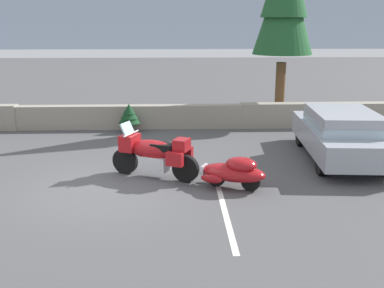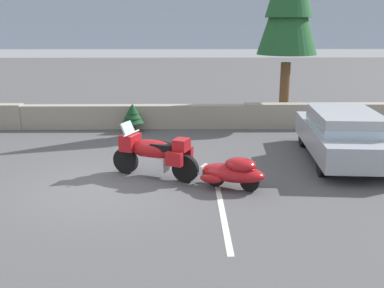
# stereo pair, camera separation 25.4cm
# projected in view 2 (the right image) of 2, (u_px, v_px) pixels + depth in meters

# --- Properties ---
(ground_plane) EXTENTS (80.00, 80.00, 0.00)m
(ground_plane) POSITION_uv_depth(u_px,v_px,m) (106.00, 187.00, 10.55)
(ground_plane) COLOR #4C4C4F
(stone_guard_wall) EXTENTS (24.00, 0.51, 0.89)m
(stone_guard_wall) POSITION_uv_depth(u_px,v_px,m) (136.00, 116.00, 16.27)
(stone_guard_wall) COLOR gray
(stone_guard_wall) RESTS_ON ground
(distant_ridgeline) EXTENTS (240.00, 80.00, 16.00)m
(distant_ridgeline) POSITION_uv_depth(u_px,v_px,m) (178.00, 2.00, 101.21)
(distant_ridgeline) COLOR #99A8BF
(distant_ridgeline) RESTS_ON ground
(touring_motorcycle) EXTENTS (2.17, 1.29, 1.33)m
(touring_motorcycle) POSITION_uv_depth(u_px,v_px,m) (154.00, 153.00, 11.04)
(touring_motorcycle) COLOR black
(touring_motorcycle) RESTS_ON ground
(car_shaped_trailer) EXTENTS (2.16, 1.25, 0.76)m
(car_shaped_trailer) POSITION_uv_depth(u_px,v_px,m) (233.00, 172.00, 10.32)
(car_shaped_trailer) COLOR black
(car_shaped_trailer) RESTS_ON ground
(sedan_at_right_edge) EXTENTS (2.17, 4.63, 1.41)m
(sedan_at_right_edge) POSITION_uv_depth(u_px,v_px,m) (343.00, 134.00, 12.34)
(sedan_at_right_edge) COLOR black
(sedan_at_right_edge) RESTS_ON ground
(pine_sapling_near) EXTENTS (0.76, 0.76, 0.99)m
(pine_sapling_near) POSITION_uv_depth(u_px,v_px,m) (133.00, 114.00, 15.72)
(pine_sapling_near) COLOR brown
(pine_sapling_near) RESTS_ON ground
(parking_stripe_marker) EXTENTS (0.12, 3.60, 0.01)m
(parking_stripe_marker) POSITION_uv_depth(u_px,v_px,m) (222.00, 212.00, 9.13)
(parking_stripe_marker) COLOR silver
(parking_stripe_marker) RESTS_ON ground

